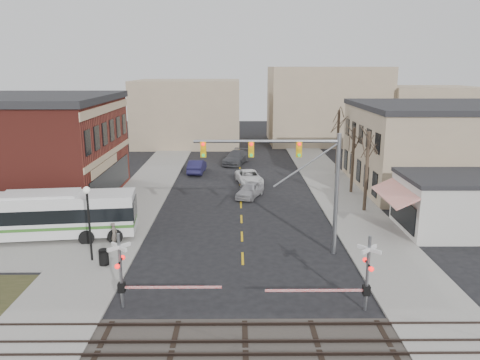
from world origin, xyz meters
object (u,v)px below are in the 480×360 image
(rr_crossing_east, at_px, (359,274))
(car_a, at_px, (250,190))
(trash_bin, at_px, (104,257))
(pedestrian_far, at_px, (93,213))
(street_lamp, at_px, (88,209))
(car_d, at_px, (236,157))
(car_c, at_px, (249,177))
(pedestrian_near, at_px, (114,234))
(transit_bus, at_px, (42,215))
(rr_crossing_west, at_px, (129,272))
(traffic_signal_mast, at_px, (297,169))
(car_b, at_px, (197,166))

(rr_crossing_east, bearing_deg, car_a, 102.92)
(trash_bin, distance_m, pedestrian_far, 8.28)
(street_lamp, relative_size, car_d, 0.84)
(street_lamp, distance_m, trash_bin, 3.14)
(car_c, distance_m, pedestrian_near, 20.12)
(transit_bus, height_order, pedestrian_near, transit_bus)
(street_lamp, xyz_separation_m, car_c, (10.47, 20.19, -2.81))
(rr_crossing_east, relative_size, trash_bin, 5.66)
(rr_crossing_east, relative_size, pedestrian_near, 3.47)
(transit_bus, bearing_deg, rr_crossing_west, -49.29)
(car_c, distance_m, car_d, 10.49)
(car_a, bearing_deg, traffic_signal_mast, -57.34)
(traffic_signal_mast, xyz_separation_m, rr_crossing_west, (-9.26, -7.05, -3.73))
(traffic_signal_mast, bearing_deg, car_a, 100.65)
(rr_crossing_west, relative_size, car_a, 1.34)
(street_lamp, xyz_separation_m, car_a, (10.41, 14.99, -2.80))
(trash_bin, bearing_deg, car_a, 58.98)
(rr_crossing_west, height_order, pedestrian_far, rr_crossing_west)
(rr_crossing_west, height_order, car_a, rr_crossing_west)
(rr_crossing_west, relative_size, car_b, 1.19)
(street_lamp, relative_size, pedestrian_near, 2.99)
(car_c, xyz_separation_m, pedestrian_near, (-9.68, -17.63, 0.22))
(pedestrian_near, bearing_deg, pedestrian_far, 40.13)
(traffic_signal_mast, distance_m, rr_crossing_east, 8.63)
(transit_bus, relative_size, car_d, 2.29)
(transit_bus, height_order, pedestrian_far, transit_bus)
(rr_crossing_east, bearing_deg, transit_bus, 153.17)
(traffic_signal_mast, height_order, car_d, traffic_signal_mast)
(traffic_signal_mast, bearing_deg, car_c, 97.59)
(car_a, xyz_separation_m, car_d, (-1.33, 15.60, 0.11))
(trash_bin, xyz_separation_m, car_a, (9.45, 15.71, 0.10))
(car_a, distance_m, pedestrian_far, 14.72)
(rr_crossing_east, xyz_separation_m, pedestrian_near, (-14.47, 8.71, -1.04))
(car_a, relative_size, pedestrian_far, 2.29)
(traffic_signal_mast, bearing_deg, pedestrian_near, 174.09)
(car_c, height_order, pedestrian_far, pedestrian_far)
(street_lamp, distance_m, car_a, 18.47)
(rr_crossing_east, distance_m, trash_bin, 15.35)
(trash_bin, height_order, pedestrian_near, pedestrian_near)
(transit_bus, distance_m, rr_crossing_west, 12.71)
(transit_bus, relative_size, traffic_signal_mast, 1.42)
(transit_bus, bearing_deg, car_b, 67.05)
(rr_crossing_east, height_order, street_lamp, street_lamp)
(trash_bin, relative_size, car_d, 0.17)
(street_lamp, bearing_deg, car_c, 62.60)
(traffic_signal_mast, bearing_deg, car_d, 97.60)
(car_b, distance_m, car_c, 7.88)
(trash_bin, bearing_deg, rr_crossing_west, -61.33)
(rr_crossing_west, xyz_separation_m, car_d, (5.36, 36.34, -1.14))
(rr_crossing_east, height_order, pedestrian_near, rr_crossing_east)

